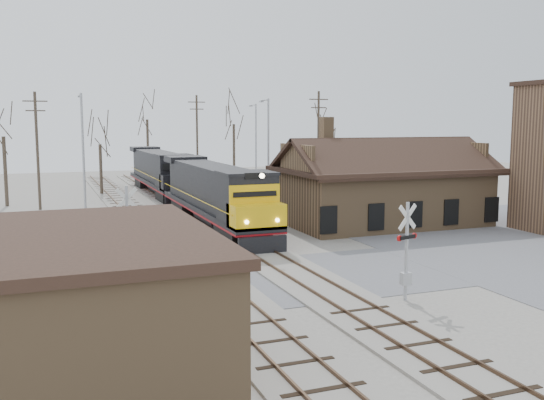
# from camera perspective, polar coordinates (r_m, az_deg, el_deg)

# --- Properties ---
(ground) EXTENTS (140.00, 140.00, 0.00)m
(ground) POSITION_cam_1_polar(r_m,az_deg,el_deg) (29.89, 2.61, -7.26)
(ground) COLOR #9F9A8F
(ground) RESTS_ON ground
(road) EXTENTS (60.00, 9.00, 0.03)m
(road) POSITION_cam_1_polar(r_m,az_deg,el_deg) (29.88, 2.61, -7.23)
(road) COLOR #5E5E63
(road) RESTS_ON ground
(parking_lot) EXTENTS (22.00, 26.00, 0.03)m
(parking_lot) POSITION_cam_1_polar(r_m,az_deg,el_deg) (43.16, 22.83, -3.26)
(parking_lot) COLOR #5E5E63
(parking_lot) RESTS_ON ground
(track_main) EXTENTS (3.40, 90.00, 0.24)m
(track_main) POSITION_cam_1_polar(r_m,az_deg,el_deg) (43.72, -5.29, -2.51)
(track_main) COLOR #9F9A8F
(track_main) RESTS_ON ground
(track_siding) EXTENTS (3.40, 90.00, 0.24)m
(track_siding) POSITION_cam_1_polar(r_m,az_deg,el_deg) (42.75, -11.11, -2.85)
(track_siding) COLOR #9F9A8F
(track_siding) RESTS_ON ground
(depot) EXTENTS (15.20, 9.31, 7.90)m
(depot) POSITION_cam_1_polar(r_m,az_deg,el_deg) (45.44, 10.44, 0.75)
(depot) COLOR olive
(depot) RESTS_ON ground
(locomotive_lead) EXTENTS (3.11, 20.85, 4.63)m
(locomotive_lead) POSITION_cam_1_polar(r_m,az_deg,el_deg) (43.39, -5.34, 0.57)
(locomotive_lead) COLOR black
(locomotive_lead) RESTS_ON ground
(locomotive_trailing) EXTENTS (3.11, 20.85, 4.38)m
(locomotive_trailing) POSITION_cam_1_polar(r_m,az_deg,el_deg) (63.89, -10.48, 2.65)
(locomotive_trailing) COLOR black
(locomotive_trailing) RESTS_ON ground
(crossbuck_near) EXTENTS (1.18, 0.42, 4.22)m
(crossbuck_near) POSITION_cam_1_polar(r_m,az_deg,el_deg) (26.23, 12.53, -5.08)
(crossbuck_near) COLOR #A5A8AD
(crossbuck_near) RESTS_ON ground
(crossbuck_far) EXTENTS (1.24, 0.33, 4.34)m
(crossbuck_far) POSITION_cam_1_polar(r_m,az_deg,el_deg) (31.75, -13.44, -2.85)
(crossbuck_far) COLOR #A5A8AD
(crossbuck_far) RESTS_ON ground
(streetlight_a) EXTENTS (0.25, 2.04, 9.65)m
(streetlight_a) POSITION_cam_1_polar(r_m,az_deg,el_deg) (47.22, -17.36, 4.39)
(streetlight_a) COLOR #A5A8AD
(streetlight_a) RESTS_ON ground
(streetlight_b) EXTENTS (0.25, 2.04, 9.49)m
(streetlight_b) POSITION_cam_1_polar(r_m,az_deg,el_deg) (51.52, -0.40, 4.85)
(streetlight_b) COLOR #A5A8AD
(streetlight_b) RESTS_ON ground
(streetlight_c) EXTENTS (0.25, 2.04, 9.46)m
(streetlight_c) POSITION_cam_1_polar(r_m,az_deg,el_deg) (65.50, -1.56, 5.37)
(streetlight_c) COLOR #A5A8AD
(streetlight_c) RESTS_ON ground
(utility_pole_a) EXTENTS (2.00, 0.24, 10.09)m
(utility_pole_a) POSITION_cam_1_polar(r_m,az_deg,el_deg) (55.64, -21.22, 4.53)
(utility_pole_a) COLOR #382D23
(utility_pole_a) RESTS_ON ground
(utility_pole_b) EXTENTS (2.00, 0.24, 10.61)m
(utility_pole_b) POSITION_cam_1_polar(r_m,az_deg,el_deg) (70.93, -7.06, 5.68)
(utility_pole_b) COLOR #382D23
(utility_pole_b) RESTS_ON ground
(utility_pole_c) EXTENTS (2.00, 0.24, 10.53)m
(utility_pole_c) POSITION_cam_1_polar(r_m,az_deg,el_deg) (60.19, 4.38, 5.39)
(utility_pole_c) COLOR #382D23
(utility_pole_c) RESTS_ON ground
(tree_a) EXTENTS (4.17, 4.17, 10.22)m
(tree_a) POSITION_cam_1_polar(r_m,az_deg,el_deg) (59.10, -24.01, 6.47)
(tree_a) COLOR #382D23
(tree_a) RESTS_ON ground
(tree_b) EXTENTS (3.49, 3.49, 8.56)m
(tree_b) POSITION_cam_1_polar(r_m,az_deg,el_deg) (65.41, -15.91, 5.80)
(tree_b) COLOR #382D23
(tree_b) RESTS_ON ground
(tree_c) EXTENTS (5.24, 5.24, 12.83)m
(tree_c) POSITION_cam_1_polar(r_m,az_deg,el_deg) (78.26, -11.70, 8.38)
(tree_c) COLOR #382D23
(tree_c) RESTS_ON ground
(tree_d) EXTENTS (4.86, 4.86, 11.90)m
(tree_d) POSITION_cam_1_polar(r_m,az_deg,el_deg) (73.06, -3.63, 8.08)
(tree_d) COLOR #382D23
(tree_d) RESTS_ON ground
(tree_e) EXTENTS (4.00, 4.00, 9.79)m
(tree_e) POSITION_cam_1_polar(r_m,az_deg,el_deg) (71.90, 5.12, 6.87)
(tree_e) COLOR #382D23
(tree_e) RESTS_ON ground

